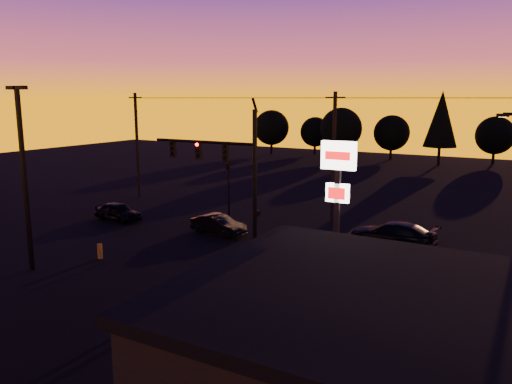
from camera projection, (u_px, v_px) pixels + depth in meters
ground at (187, 278)px, 24.17m from camera, size 120.00×120.00×0.00m
lane_arrow at (215, 269)px, 25.35m from camera, size 1.20×3.10×0.01m
traffic_signal_mast at (229, 167)px, 26.71m from camera, size 6.79×0.52×8.58m
secondary_signal at (228, 179)px, 35.88m from camera, size 0.30×0.31×4.35m
parking_lot_light at (23, 167)px, 24.30m from camera, size 1.25×0.30×9.14m
pylon_sign at (338, 186)px, 21.12m from camera, size 1.50×0.28×6.80m
utility_pole_0 at (137, 145)px, 43.07m from camera, size 1.40×0.26×9.00m
utility_pole_1 at (334, 157)px, 34.28m from camera, size 1.40×0.26×9.00m
power_wires at (335, 98)px, 33.54m from camera, size 36.00×1.22×0.07m
bollard at (100, 251)px, 26.97m from camera, size 0.27×0.27×0.81m
tree_0 at (272, 128)px, 76.80m from camera, size 5.36×5.36×6.74m
tree_1 at (315, 132)px, 76.54m from camera, size 4.54×4.54×5.71m
tree_2 at (341, 129)px, 69.17m from camera, size 5.77×5.78×7.26m
tree_3 at (392, 133)px, 69.77m from camera, size 4.95×4.95×6.22m
tree_4 at (441, 119)px, 63.39m from camera, size 4.18×4.18×9.50m
tree_5 at (495, 135)px, 65.13m from camera, size 4.95×4.95×6.22m
car_left at (118, 212)px, 35.37m from camera, size 3.81×1.69×1.27m
car_mid at (218, 225)px, 31.77m from camera, size 3.90×1.72×1.24m
car_right at (391, 234)px, 29.01m from camera, size 5.33×2.57×1.50m
suv_parked at (377, 315)px, 18.32m from camera, size 4.15×5.74×1.45m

